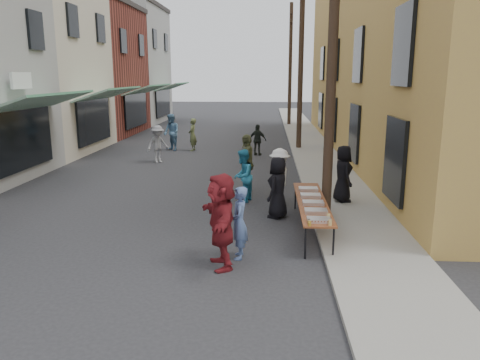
# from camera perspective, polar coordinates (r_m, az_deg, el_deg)

# --- Properties ---
(ground) EXTENTS (120.00, 120.00, 0.00)m
(ground) POSITION_cam_1_polar(r_m,az_deg,el_deg) (10.42, -11.97, -8.85)
(ground) COLOR #28282B
(ground) RESTS_ON ground
(sidewalk) EXTENTS (2.20, 60.00, 0.10)m
(sidewalk) POSITION_cam_1_polar(r_m,az_deg,el_deg) (24.72, 8.76, 3.83)
(sidewalk) COLOR gray
(sidewalk) RESTS_ON ground
(storefront_row) EXTENTS (8.00, 37.00, 9.00)m
(storefront_row) POSITION_cam_1_polar(r_m,az_deg,el_deg) (27.42, -24.75, 12.25)
(storefront_row) COLOR maroon
(storefront_row) RESTS_ON ground
(building_ochre) EXTENTS (10.00, 28.00, 10.00)m
(building_ochre) POSITION_cam_1_polar(r_m,az_deg,el_deg) (24.83, 24.01, 14.42)
(building_ochre) COLOR gold
(building_ochre) RESTS_ON ground
(utility_pole_near) EXTENTS (0.26, 0.26, 9.00)m
(utility_pole_near) POSITION_cam_1_polar(r_m,az_deg,el_deg) (12.46, 11.24, 15.77)
(utility_pole_near) COLOR #2D2116
(utility_pole_near) RESTS_ON ground
(utility_pole_mid) EXTENTS (0.26, 0.26, 9.00)m
(utility_pole_mid) POSITION_cam_1_polar(r_m,az_deg,el_deg) (24.40, 7.43, 14.24)
(utility_pole_mid) COLOR #2D2116
(utility_pole_mid) RESTS_ON ground
(utility_pole_far) EXTENTS (0.26, 0.26, 9.00)m
(utility_pole_far) POSITION_cam_1_polar(r_m,az_deg,el_deg) (36.38, 6.14, 13.71)
(utility_pole_far) COLOR #2D2116
(utility_pole_far) RESTS_ON ground
(serving_table) EXTENTS (0.70, 4.00, 0.75)m
(serving_table) POSITION_cam_1_polar(r_m,az_deg,el_deg) (11.63, 8.75, -2.75)
(serving_table) COLOR brown
(serving_table) RESTS_ON ground
(catering_tray_sausage) EXTENTS (0.50, 0.33, 0.08)m
(catering_tray_sausage) POSITION_cam_1_polar(r_m,az_deg,el_deg) (10.04, 9.60, -4.81)
(catering_tray_sausage) COLOR maroon
(catering_tray_sausage) RESTS_ON serving_table
(catering_tray_foil_b) EXTENTS (0.50, 0.33, 0.08)m
(catering_tray_foil_b) POSITION_cam_1_polar(r_m,az_deg,el_deg) (10.65, 9.24, -3.76)
(catering_tray_foil_b) COLOR #B2B2B7
(catering_tray_foil_b) RESTS_ON serving_table
(catering_tray_buns) EXTENTS (0.50, 0.33, 0.08)m
(catering_tray_buns) POSITION_cam_1_polar(r_m,az_deg,el_deg) (11.32, 8.90, -2.77)
(catering_tray_buns) COLOR tan
(catering_tray_buns) RESTS_ON serving_table
(catering_tray_foil_d) EXTENTS (0.50, 0.33, 0.08)m
(catering_tray_foil_d) POSITION_cam_1_polar(r_m,az_deg,el_deg) (12.00, 8.59, -1.88)
(catering_tray_foil_d) COLOR #B2B2B7
(catering_tray_foil_d) RESTS_ON serving_table
(catering_tray_buns_end) EXTENTS (0.50, 0.33, 0.08)m
(catering_tray_buns_end) POSITION_cam_1_polar(r_m,az_deg,el_deg) (12.67, 8.32, -1.09)
(catering_tray_buns_end) COLOR tan
(catering_tray_buns_end) RESTS_ON serving_table
(condiment_jar_a) EXTENTS (0.07, 0.07, 0.08)m
(condiment_jar_a) POSITION_cam_1_polar(r_m,az_deg,el_deg) (9.73, 8.49, -5.33)
(condiment_jar_a) COLOR #A57F26
(condiment_jar_a) RESTS_ON serving_table
(condiment_jar_b) EXTENTS (0.07, 0.07, 0.08)m
(condiment_jar_b) POSITION_cam_1_polar(r_m,az_deg,el_deg) (9.82, 8.45, -5.15)
(condiment_jar_b) COLOR #A57F26
(condiment_jar_b) RESTS_ON serving_table
(condiment_jar_c) EXTENTS (0.07, 0.07, 0.08)m
(condiment_jar_c) POSITION_cam_1_polar(r_m,az_deg,el_deg) (9.92, 8.40, -4.98)
(condiment_jar_c) COLOR #A57F26
(condiment_jar_c) RESTS_ON serving_table
(cup_stack) EXTENTS (0.08, 0.08, 0.12)m
(cup_stack) POSITION_cam_1_polar(r_m,az_deg,el_deg) (9.82, 10.93, -5.14)
(cup_stack) COLOR tan
(cup_stack) RESTS_ON serving_table
(guest_front_a) EXTENTS (0.81, 0.96, 1.66)m
(guest_front_a) POSITION_cam_1_polar(r_m,az_deg,el_deg) (12.58, 4.64, -0.92)
(guest_front_a) COLOR black
(guest_front_a) RESTS_ON ground
(guest_front_b) EXTENTS (0.39, 0.58, 1.54)m
(guest_front_b) POSITION_cam_1_polar(r_m,az_deg,el_deg) (9.77, -0.11, -5.25)
(guest_front_b) COLOR #5670A6
(guest_front_b) RESTS_ON ground
(guest_front_c) EXTENTS (0.79, 0.91, 1.62)m
(guest_front_c) POSITION_cam_1_polar(r_m,az_deg,el_deg) (14.08, 0.33, 0.50)
(guest_front_c) COLOR teal
(guest_front_c) RESTS_ON ground
(guest_front_d) EXTENTS (0.64, 1.10, 1.68)m
(guest_front_d) POSITION_cam_1_polar(r_m,az_deg,el_deg) (13.91, 4.84, 0.43)
(guest_front_d) COLOR white
(guest_front_d) RESTS_ON ground
(guest_front_e) EXTENTS (0.58, 1.17, 1.92)m
(guest_front_e) POSITION_cam_1_polar(r_m,az_deg,el_deg) (15.24, 0.86, 2.01)
(guest_front_e) COLOR brown
(guest_front_e) RESTS_ON ground
(guest_queue_back) EXTENTS (1.01, 1.87, 1.92)m
(guest_queue_back) POSITION_cam_1_polar(r_m,az_deg,el_deg) (9.28, -2.29, -4.99)
(guest_queue_back) COLOR maroon
(guest_queue_back) RESTS_ON ground
(server) EXTENTS (0.69, 0.91, 1.67)m
(server) POSITION_cam_1_polar(r_m,az_deg,el_deg) (14.12, 12.44, 0.76)
(server) COLOR black
(server) RESTS_ON sidewalk
(passerby_left) EXTENTS (1.19, 1.18, 1.64)m
(passerby_left) POSITION_cam_1_polar(r_m,az_deg,el_deg) (20.89, -9.98, 4.33)
(passerby_left) COLOR gray
(passerby_left) RESTS_ON ground
(passerby_mid) EXTENTS (0.94, 0.65, 1.49)m
(passerby_mid) POSITION_cam_1_polar(r_m,az_deg,el_deg) (22.53, 2.17, 4.90)
(passerby_mid) COLOR black
(passerby_mid) RESTS_ON ground
(passerby_right) EXTENTS (0.46, 0.64, 1.65)m
(passerby_right) POSITION_cam_1_polar(r_m,az_deg,el_deg) (23.98, -5.81, 5.52)
(passerby_right) COLOR #556037
(passerby_right) RESTS_ON ground
(passerby_far) EXTENTS (1.14, 1.15, 1.88)m
(passerby_far) POSITION_cam_1_polar(r_m,az_deg,el_deg) (24.17, -8.35, 5.77)
(passerby_far) COLOR #5681A7
(passerby_far) RESTS_ON ground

